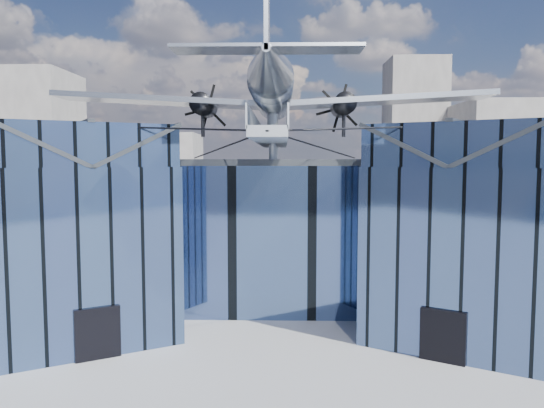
{
  "coord_description": "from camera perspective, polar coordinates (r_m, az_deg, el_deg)",
  "views": [
    {
      "loc": [
        0.72,
        -29.84,
        9.87
      ],
      "look_at": [
        0.0,
        2.0,
        7.2
      ],
      "focal_mm": 35.0,
      "sensor_mm": 36.0,
      "label": 1
    }
  ],
  "objects": [
    {
      "name": "bg_towers",
      "position": [
        80.34,
        1.83,
        4.89
      ],
      "size": [
        77.0,
        24.5,
        26.0
      ],
      "color": "gray",
      "rests_on": "ground"
    },
    {
      "name": "ground_plane",
      "position": [
        31.44,
        -0.08,
        -13.5
      ],
      "size": [
        120.0,
        120.0,
        0.0
      ],
      "primitive_type": "plane",
      "color": "gray"
    },
    {
      "name": "museum",
      "position": [
        35.93,
        0.14,
        -2.13
      ],
      "size": [
        32.88,
        24.5,
        17.6
      ],
      "color": "#425A87",
      "rests_on": "ground"
    }
  ]
}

